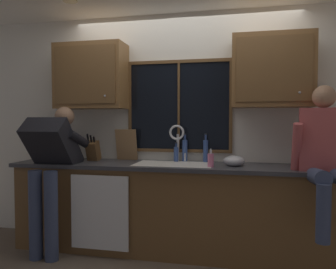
{
  "coord_description": "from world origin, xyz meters",
  "views": [
    {
      "loc": [
        0.61,
        -3.62,
        1.37
      ],
      "look_at": [
        -0.1,
        -0.3,
        1.22
      ],
      "focal_mm": 35.22,
      "sensor_mm": 36.0,
      "label": 1
    }
  ],
  "objects": [
    {
      "name": "back_wall",
      "position": [
        0.0,
        0.06,
        1.27
      ],
      "size": [
        5.82,
        0.12,
        2.55
      ],
      "primitive_type": "cube",
      "color": "silver",
      "rests_on": "floor"
    },
    {
      "name": "ceiling_downlight_left",
      "position": [
        -1.03,
        -0.6,
        2.54
      ],
      "size": [
        0.14,
        0.14,
        0.01
      ],
      "primitive_type": "cylinder",
      "color": "#FFEAB2"
    },
    {
      "name": "window_glass",
      "position": [
        -0.04,
        -0.01,
        1.52
      ],
      "size": [
        1.1,
        0.02,
        0.95
      ],
      "primitive_type": "cube",
      "color": "black"
    },
    {
      "name": "window_frame_top",
      "position": [
        -0.04,
        -0.02,
        2.02
      ],
      "size": [
        1.17,
        0.02,
        0.04
      ],
      "primitive_type": "cube",
      "color": "brown"
    },
    {
      "name": "window_frame_bottom",
      "position": [
        -0.04,
        -0.02,
        1.03
      ],
      "size": [
        1.17,
        0.02,
        0.04
      ],
      "primitive_type": "cube",
      "color": "brown"
    },
    {
      "name": "window_frame_left",
      "position": [
        -0.61,
        -0.02,
        1.52
      ],
      "size": [
        0.03,
        0.02,
        0.95
      ],
      "primitive_type": "cube",
      "color": "brown"
    },
    {
      "name": "window_frame_right",
      "position": [
        0.53,
        -0.02,
        1.52
      ],
      "size": [
        0.03,
        0.02,
        0.95
      ],
      "primitive_type": "cube",
      "color": "brown"
    },
    {
      "name": "window_mullion_center",
      "position": [
        -0.04,
        -0.02,
        1.52
      ],
      "size": [
        0.02,
        0.02,
        0.95
      ],
      "primitive_type": "cube",
      "color": "brown"
    },
    {
      "name": "lower_cabinet_run",
      "position": [
        0.0,
        -0.29,
        0.44
      ],
      "size": [
        3.42,
        0.58,
        0.88
      ],
      "primitive_type": "cube",
      "color": "brown",
      "rests_on": "floor"
    },
    {
      "name": "countertop",
      "position": [
        0.0,
        -0.31,
        0.9
      ],
      "size": [
        3.48,
        0.62,
        0.04
      ],
      "primitive_type": "cube",
      "color": "#38383D",
      "rests_on": "lower_cabinet_run"
    },
    {
      "name": "dishwasher_front",
      "position": [
        -0.73,
        -0.61,
        0.46
      ],
      "size": [
        0.6,
        0.02,
        0.74
      ],
      "primitive_type": "cube",
      "color": "white"
    },
    {
      "name": "upper_cabinet_left",
      "position": [
        -1.01,
        -0.17,
        1.86
      ],
      "size": [
        0.78,
        0.36,
        0.72
      ],
      "color": "brown"
    },
    {
      "name": "upper_cabinet_right",
      "position": [
        0.93,
        -0.17,
        1.86
      ],
      "size": [
        0.78,
        0.36,
        0.72
      ],
      "color": "brown"
    },
    {
      "name": "sink",
      "position": [
        -0.04,
        -0.3,
        0.82
      ],
      "size": [
        0.8,
        0.46,
        0.21
      ],
      "color": "white",
      "rests_on": "lower_cabinet_run"
    },
    {
      "name": "faucet",
      "position": [
        -0.03,
        -0.12,
        1.17
      ],
      "size": [
        0.18,
        0.09,
        0.4
      ],
      "color": "silver",
      "rests_on": "countertop"
    },
    {
      "name": "person_standing",
      "position": [
        -1.25,
        -0.59,
        0.95
      ],
      "size": [
        0.53,
        0.71,
        1.52
      ],
      "color": "#384260",
      "rests_on": "floor"
    },
    {
      "name": "person_sitting_on_counter",
      "position": [
        1.34,
        -0.57,
        1.1
      ],
      "size": [
        0.54,
        0.62,
        1.26
      ],
      "color": "#384260",
      "rests_on": "countertop"
    },
    {
      "name": "knife_block",
      "position": [
        -0.98,
        -0.22,
        1.03
      ],
      "size": [
        0.12,
        0.18,
        0.32
      ],
      "color": "brown",
      "rests_on": "countertop"
    },
    {
      "name": "cutting_board",
      "position": [
        -0.63,
        -0.09,
        1.09
      ],
      "size": [
        0.24,
        0.09,
        0.35
      ],
      "primitive_type": "cube",
      "rotation": [
        0.21,
        0.0,
        0.0
      ],
      "color": "#997047",
      "rests_on": "countertop"
    },
    {
      "name": "mixing_bowl",
      "position": [
        0.57,
        -0.31,
        0.97
      ],
      "size": [
        0.21,
        0.21,
        0.11
      ],
      "primitive_type": "ellipsoid",
      "color": "#B7B7BC",
      "rests_on": "countertop"
    },
    {
      "name": "soap_dispenser",
      "position": [
        0.35,
        -0.44,
        0.99
      ],
      "size": [
        0.06,
        0.07,
        0.18
      ],
      "color": "pink",
      "rests_on": "countertop"
    },
    {
      "name": "bottle_green_glass",
      "position": [
        0.26,
        -0.07,
        1.05
      ],
      "size": [
        0.05,
        0.05,
        0.31
      ],
      "color": "#334C8C",
      "rests_on": "countertop"
    },
    {
      "name": "bottle_tall_clear",
      "position": [
        0.03,
        -0.07,
        1.05
      ],
      "size": [
        0.06,
        0.06,
        0.3
      ],
      "color": "#334C8C",
      "rests_on": "countertop"
    },
    {
      "name": "bottle_amber_small",
      "position": [
        -0.06,
        -0.1,
        1.01
      ],
      "size": [
        0.05,
        0.05,
        0.21
      ],
      "color": "#334C8C",
      "rests_on": "countertop"
    }
  ]
}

